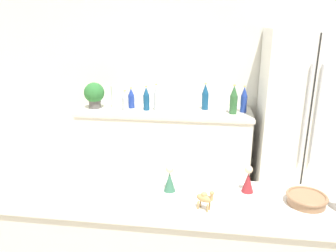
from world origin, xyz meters
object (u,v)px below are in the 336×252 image
at_px(potted_plant, 94,94).
at_px(back_bottle_5, 244,100).
at_px(wise_man_figurine_blue, 248,181).
at_px(wise_man_figurine_crimson, 170,180).
at_px(back_bottle_0, 205,97).
at_px(back_bottle_2, 156,98).
at_px(back_bottle_4, 131,98).
at_px(back_bottle_6, 125,101).
at_px(back_bottle_1, 234,100).
at_px(refrigerator, 300,115).
at_px(paper_towel_roll, 116,96).
at_px(back_bottle_3, 146,99).
at_px(fruit_bowl, 307,199).

distance_m(potted_plant, back_bottle_5, 1.73).
xyz_separation_m(wise_man_figurine_blue, wise_man_figurine_crimson, (-0.45, -0.05, -0.00)).
distance_m(potted_plant, back_bottle_0, 1.30).
xyz_separation_m(back_bottle_2, back_bottle_4, (-0.31, 0.08, -0.03)).
bearing_deg(back_bottle_2, back_bottle_4, 166.41).
height_order(back_bottle_0, back_bottle_2, same).
xyz_separation_m(back_bottle_6, wise_man_figurine_crimson, (0.76, -1.85, -0.01)).
bearing_deg(back_bottle_1, back_bottle_4, 175.47).
bearing_deg(back_bottle_2, refrigerator, -0.64).
bearing_deg(paper_towel_roll, back_bottle_3, -8.79).
bearing_deg(back_bottle_0, back_bottle_6, -169.74).
relative_size(fruit_bowl, wise_man_figurine_blue, 1.34).
xyz_separation_m(paper_towel_roll, fruit_bowl, (1.66, -2.00, -0.07)).
distance_m(refrigerator, fruit_bowl, 1.97).
bearing_deg(back_bottle_2, wise_man_figurine_blue, -65.09).
height_order(refrigerator, back_bottle_6, refrigerator).
relative_size(refrigerator, back_bottle_6, 7.81).
bearing_deg(wise_man_figurine_blue, back_bottle_0, 98.81).
bearing_deg(wise_man_figurine_blue, paper_towel_roll, 125.37).
xyz_separation_m(refrigerator, back_bottle_6, (-1.95, -0.02, 0.10)).
xyz_separation_m(refrigerator, back_bottle_4, (-1.90, 0.09, 0.11)).
bearing_deg(back_bottle_3, paper_towel_roll, 171.21).
distance_m(potted_plant, wise_man_figurine_blue, 2.45).
bearing_deg(back_bottle_1, wise_man_figurine_crimson, -103.85).
xyz_separation_m(back_bottle_6, wise_man_figurine_blue, (1.21, -1.80, -0.01)).
distance_m(back_bottle_0, back_bottle_6, 0.92).
distance_m(back_bottle_0, back_bottle_2, 0.56).
bearing_deg(back_bottle_1, back_bottle_2, 178.83).
xyz_separation_m(refrigerator, potted_plant, (-2.33, 0.03, 0.16)).
height_order(back_bottle_2, back_bottle_6, back_bottle_2).
distance_m(back_bottle_1, back_bottle_5, 0.14).
distance_m(back_bottle_3, back_bottle_4, 0.21).
relative_size(potted_plant, paper_towel_roll, 1.12).
bearing_deg(back_bottle_2, potted_plant, 178.75).
xyz_separation_m(back_bottle_0, wise_man_figurine_blue, (0.30, -1.97, -0.05)).
bearing_deg(back_bottle_1, refrigerator, -0.02).
relative_size(back_bottle_2, wise_man_figurine_blue, 1.87).
height_order(potted_plant, back_bottle_0, back_bottle_0).
bearing_deg(back_bottle_5, refrigerator, -7.66).
relative_size(paper_towel_roll, back_bottle_3, 0.97).
bearing_deg(back_bottle_3, back_bottle_2, -2.44).
height_order(back_bottle_0, wise_man_figurine_blue, back_bottle_0).
bearing_deg(back_bottle_0, back_bottle_4, -176.75).
xyz_separation_m(back_bottle_3, fruit_bowl, (1.28, -1.94, -0.07)).
xyz_separation_m(refrigerator, back_bottle_1, (-0.72, 0.00, 0.15)).
xyz_separation_m(potted_plant, wise_man_figurine_blue, (1.60, -1.86, -0.07)).
height_order(potted_plant, back_bottle_5, potted_plant).
xyz_separation_m(potted_plant, back_bottle_0, (1.29, 0.11, -0.02)).
bearing_deg(fruit_bowl, back_bottle_1, 98.75).
distance_m(paper_towel_roll, back_bottle_0, 1.05).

